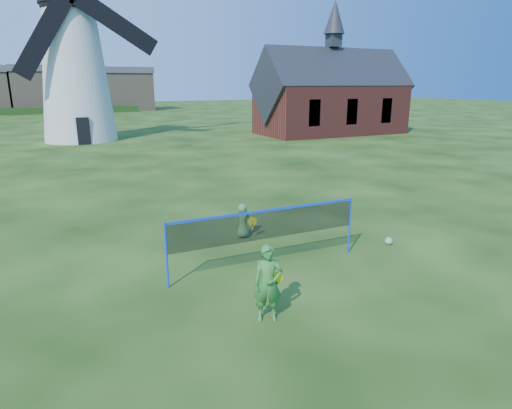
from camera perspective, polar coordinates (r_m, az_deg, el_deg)
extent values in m
plane|color=black|center=(11.06, 0.16, -8.26)|extent=(220.00, 220.00, 0.00)
ellipsoid|color=black|center=(38.68, -23.60, 23.07)|extent=(4.04, 4.04, 3.03)
cylinder|color=black|center=(38.68, -23.60, 23.07)|extent=(4.19, 4.19, 0.17)
cube|color=black|center=(35.65, -21.80, 8.98)|extent=(0.94, 0.11, 2.06)
cube|color=black|center=(36.06, -22.46, 14.81)|extent=(0.65, 0.11, 0.84)
cube|color=black|center=(36.64, -23.02, 19.46)|extent=(0.56, 0.11, 0.75)
cube|color=black|center=(36.13, -26.26, 19.35)|extent=(4.61, 0.09, 6.23)
cube|color=black|center=(36.62, -18.03, 21.85)|extent=(6.23, 0.09, 4.61)
cube|color=maroon|center=(41.51, 9.81, 12.22)|extent=(13.01, 6.51, 4.34)
cube|color=#2D3035|center=(41.44, 9.95, 15.21)|extent=(13.66, 6.62, 6.62)
cube|color=#2D3035|center=(41.61, 10.21, 20.52)|extent=(1.08, 1.08, 1.08)
cone|color=#2D3035|center=(41.83, 10.35, 23.18)|extent=(1.84, 1.84, 2.82)
cube|color=black|center=(36.75, 7.71, 11.89)|extent=(1.08, 0.11, 2.17)
cube|color=black|center=(38.92, 12.53, 11.87)|extent=(1.08, 0.11, 2.17)
cube|color=black|center=(41.33, 16.81, 11.78)|extent=(1.08, 0.11, 2.17)
cylinder|color=blue|center=(9.91, -11.72, -6.66)|extent=(0.05, 0.05, 1.55)
cylinder|color=blue|center=(11.96, 12.24, -2.78)|extent=(0.05, 0.05, 1.55)
cube|color=black|center=(10.57, 1.45, -2.73)|extent=(5.00, 0.02, 0.70)
cube|color=blue|center=(10.46, 1.46, -0.81)|extent=(5.00, 0.02, 0.06)
imported|color=#348234|center=(8.46, 1.60, -10.36)|extent=(0.66, 0.56, 1.55)
cylinder|color=#F4FF0D|center=(8.73, 2.73, -9.66)|extent=(0.28, 0.02, 0.28)
cube|color=#F4FF0D|center=(8.80, 2.71, -10.66)|extent=(0.03, 0.02, 0.20)
imported|color=#4A8942|center=(12.97, -1.76, -2.15)|extent=(0.55, 0.39, 1.05)
cylinder|color=#F4FF0D|center=(12.85, -0.47, -2.24)|extent=(0.28, 0.02, 0.28)
cube|color=#F4FF0D|center=(12.91, -0.47, -2.96)|extent=(0.03, 0.02, 0.20)
sphere|color=green|center=(13.07, 17.10, -4.62)|extent=(0.22, 0.22, 0.22)
cube|color=gray|center=(81.18, -26.92, 13.07)|extent=(6.89, 8.00, 6.34)
cube|color=#4C4C54|center=(81.20, -27.25, 15.65)|extent=(7.19, 8.40, 1.00)
cube|color=gray|center=(81.33, -21.90, 13.78)|extent=(6.51, 8.00, 6.79)
cube|color=#4C4C54|center=(81.38, -22.19, 16.51)|extent=(6.81, 8.40, 1.00)
cube|color=gray|center=(82.16, -16.58, 14.05)|extent=(7.71, 8.00, 6.22)
cube|color=#4C4C54|center=(82.18, -16.78, 16.56)|extent=(8.01, 8.40, 1.00)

